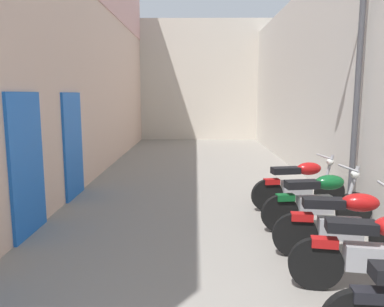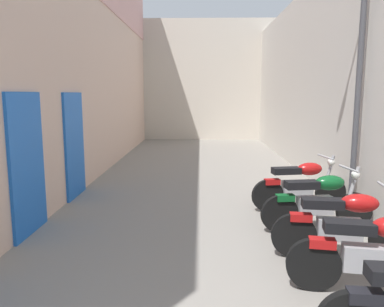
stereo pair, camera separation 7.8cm
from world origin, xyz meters
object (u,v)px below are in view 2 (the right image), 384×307
object	(u,v)px
motorcycle_third	(376,252)
motorcycle_fifth	(319,200)
motorcycle_fourth	(344,223)
motorcycle_sixth	(300,184)
street_lamp	(354,73)

from	to	relation	value
motorcycle_third	motorcycle_fifth	world-z (taller)	same
motorcycle_fourth	motorcycle_sixth	size ratio (longest dim) A/B	1.01
motorcycle_fourth	motorcycle_fifth	size ratio (longest dim) A/B	1.00
motorcycle_sixth	street_lamp	world-z (taller)	street_lamp
motorcycle_fourth	motorcycle_sixth	world-z (taller)	same
motorcycle_third	motorcycle_fifth	distance (m)	1.99
motorcycle_third	street_lamp	bearing A→B (deg)	75.55
motorcycle_fifth	motorcycle_sixth	distance (m)	1.11
motorcycle_third	street_lamp	size ratio (longest dim) A/B	0.43
motorcycle_fourth	motorcycle_sixth	bearing A→B (deg)	90.00
motorcycle_sixth	motorcycle_fourth	bearing A→B (deg)	-90.00
motorcycle_sixth	motorcycle_fifth	bearing A→B (deg)	-90.00
motorcycle_third	motorcycle_fifth	size ratio (longest dim) A/B	1.00
motorcycle_sixth	motorcycle_third	bearing A→B (deg)	-90.00
street_lamp	motorcycle_third	bearing A→B (deg)	-104.45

